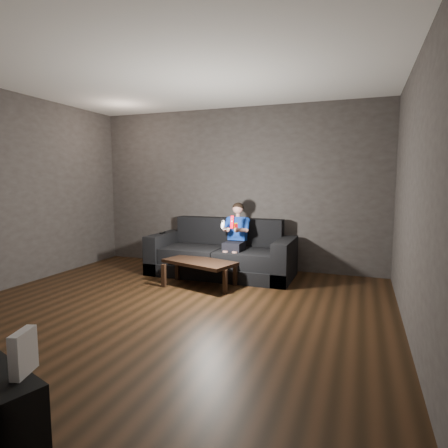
% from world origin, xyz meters
% --- Properties ---
extents(floor, '(5.00, 5.00, 0.00)m').
position_xyz_m(floor, '(0.00, 0.00, 0.00)').
color(floor, black).
rests_on(floor, ground).
extents(back_wall, '(5.00, 0.04, 2.70)m').
position_xyz_m(back_wall, '(0.00, 2.50, 1.35)').
color(back_wall, '#373130').
rests_on(back_wall, ground).
extents(right_wall, '(0.04, 5.00, 2.70)m').
position_xyz_m(right_wall, '(2.50, 0.00, 1.35)').
color(right_wall, '#373130').
rests_on(right_wall, ground).
extents(ceiling, '(5.00, 5.00, 0.02)m').
position_xyz_m(ceiling, '(0.00, 0.00, 2.70)').
color(ceiling, silver).
rests_on(ceiling, back_wall).
extents(sofa, '(2.26, 0.97, 0.87)m').
position_xyz_m(sofa, '(-0.01, 1.88, 0.28)').
color(sofa, black).
rests_on(sofa, floor).
extents(child, '(0.41, 0.50, 1.01)m').
position_xyz_m(child, '(0.25, 1.82, 0.70)').
color(child, black).
rests_on(child, sofa).
extents(wii_remote_red, '(0.04, 0.07, 0.19)m').
position_xyz_m(wii_remote_red, '(0.32, 1.43, 0.90)').
color(wii_remote_red, '#F00016').
rests_on(wii_remote_red, child).
extents(nunchuk_white, '(0.07, 0.10, 0.14)m').
position_xyz_m(nunchuk_white, '(0.18, 1.43, 0.86)').
color(nunchuk_white, white).
rests_on(nunchuk_white, child).
extents(wii_remote_black, '(0.03, 0.14, 0.03)m').
position_xyz_m(wii_remote_black, '(-1.03, 1.80, 0.63)').
color(wii_remote_black, black).
rests_on(wii_remote_black, sofa).
extents(coffee_table, '(1.11, 0.78, 0.37)m').
position_xyz_m(coffee_table, '(-0.06, 1.14, 0.32)').
color(coffee_table, black).
rests_on(coffee_table, floor).
extents(wii_console, '(0.10, 0.18, 0.22)m').
position_xyz_m(wii_console, '(0.51, -2.27, 0.64)').
color(wii_console, white).
rests_on(wii_console, media_console).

